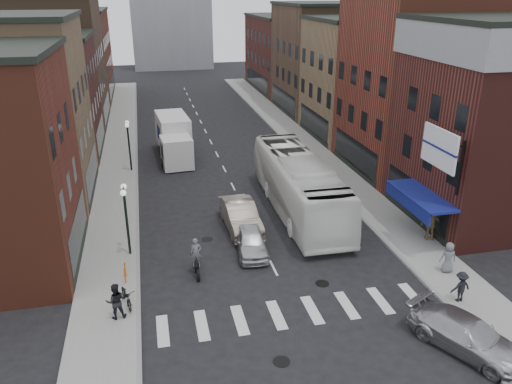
# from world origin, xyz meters

# --- Properties ---
(ground) EXTENTS (160.00, 160.00, 0.00)m
(ground) POSITION_xyz_m (0.00, 0.00, 0.00)
(ground) COLOR black
(ground) RESTS_ON ground
(sidewalk_left) EXTENTS (3.00, 74.00, 0.15)m
(sidewalk_left) POSITION_xyz_m (-8.50, 22.00, 0.07)
(sidewalk_left) COLOR gray
(sidewalk_left) RESTS_ON ground
(sidewalk_right) EXTENTS (3.00, 74.00, 0.15)m
(sidewalk_right) POSITION_xyz_m (8.50, 22.00, 0.07)
(sidewalk_right) COLOR gray
(sidewalk_right) RESTS_ON ground
(curb_left) EXTENTS (0.20, 74.00, 0.16)m
(curb_left) POSITION_xyz_m (-7.00, 22.00, 0.00)
(curb_left) COLOR gray
(curb_left) RESTS_ON ground
(curb_right) EXTENTS (0.20, 74.00, 0.16)m
(curb_right) POSITION_xyz_m (7.00, 22.00, 0.00)
(curb_right) COLOR gray
(curb_right) RESTS_ON ground
(crosswalk_stripes) EXTENTS (12.00, 2.20, 0.01)m
(crosswalk_stripes) POSITION_xyz_m (0.00, -3.00, 0.00)
(crosswalk_stripes) COLOR silver
(crosswalk_stripes) RESTS_ON ground
(bldg_left_mid_a) EXTENTS (10.30, 10.20, 12.30)m
(bldg_left_mid_a) POSITION_xyz_m (-14.99, 14.00, 6.15)
(bldg_left_mid_a) COLOR #856849
(bldg_left_mid_a) RESTS_ON ground
(bldg_left_mid_b) EXTENTS (10.30, 10.20, 10.30)m
(bldg_left_mid_b) POSITION_xyz_m (-14.99, 24.00, 5.15)
(bldg_left_mid_b) COLOR #471C19
(bldg_left_mid_b) RESTS_ON ground
(bldg_left_far_a) EXTENTS (10.30, 12.20, 13.30)m
(bldg_left_far_a) POSITION_xyz_m (-14.99, 35.00, 6.65)
(bldg_left_far_a) COLOR #483424
(bldg_left_far_a) RESTS_ON ground
(bldg_left_far_b) EXTENTS (10.30, 16.20, 11.30)m
(bldg_left_far_b) POSITION_xyz_m (-14.99, 49.00, 5.65)
(bldg_left_far_b) COLOR #60291B
(bldg_left_far_b) RESTS_ON ground
(bldg_right_corner) EXTENTS (10.30, 9.20, 12.30)m
(bldg_right_corner) POSITION_xyz_m (14.99, 4.50, 6.15)
(bldg_right_corner) COLOR #471C19
(bldg_right_corner) RESTS_ON ground
(bldg_right_mid_a) EXTENTS (10.30, 10.20, 14.30)m
(bldg_right_mid_a) POSITION_xyz_m (15.00, 14.00, 7.15)
(bldg_right_mid_a) COLOR #60291B
(bldg_right_mid_a) RESTS_ON ground
(bldg_right_mid_b) EXTENTS (10.30, 10.20, 11.30)m
(bldg_right_mid_b) POSITION_xyz_m (14.99, 24.00, 5.65)
(bldg_right_mid_b) COLOR #856849
(bldg_right_mid_b) RESTS_ON ground
(bldg_right_far_a) EXTENTS (10.30, 12.20, 12.30)m
(bldg_right_far_a) POSITION_xyz_m (14.99, 35.00, 6.15)
(bldg_right_far_a) COLOR #483424
(bldg_right_far_a) RESTS_ON ground
(bldg_right_far_b) EXTENTS (10.30, 16.20, 10.30)m
(bldg_right_far_b) POSITION_xyz_m (14.99, 49.00, 5.15)
(bldg_right_far_b) COLOR #471C19
(bldg_right_far_b) RESTS_ON ground
(awning_blue) EXTENTS (1.80, 5.00, 0.78)m
(awning_blue) POSITION_xyz_m (8.93, 2.50, 2.63)
(awning_blue) COLOR navy
(awning_blue) RESTS_ON ground
(billboard_sign) EXTENTS (1.52, 3.00, 3.70)m
(billboard_sign) POSITION_xyz_m (8.59, 0.50, 6.13)
(billboard_sign) COLOR black
(billboard_sign) RESTS_ON ground
(streetlamp_near) EXTENTS (0.32, 1.22, 4.11)m
(streetlamp_near) POSITION_xyz_m (-7.40, 4.00, 2.91)
(streetlamp_near) COLOR black
(streetlamp_near) RESTS_ON ground
(streetlamp_far) EXTENTS (0.32, 1.22, 4.11)m
(streetlamp_far) POSITION_xyz_m (-7.40, 18.00, 2.91)
(streetlamp_far) COLOR black
(streetlamp_far) RESTS_ON ground
(bike_rack) EXTENTS (0.08, 0.68, 0.80)m
(bike_rack) POSITION_xyz_m (-7.60, 1.30, 0.55)
(bike_rack) COLOR #D8590C
(bike_rack) RESTS_ON sidewalk_left
(box_truck) EXTENTS (2.88, 8.25, 3.52)m
(box_truck) POSITION_xyz_m (-3.70, 20.81, 1.74)
(box_truck) COLOR white
(box_truck) RESTS_ON ground
(motorcycle_rider) EXTENTS (0.59, 2.00, 2.04)m
(motorcycle_rider) POSITION_xyz_m (-4.02, 1.31, 0.95)
(motorcycle_rider) COLOR black
(motorcycle_rider) RESTS_ON ground
(transit_bus) EXTENTS (3.39, 13.53, 3.75)m
(transit_bus) POSITION_xyz_m (3.43, 7.77, 1.88)
(transit_bus) COLOR white
(transit_bus) RESTS_ON ground
(sedan_left_near) EXTENTS (1.96, 4.20, 1.39)m
(sedan_left_near) POSITION_xyz_m (-0.80, 3.00, 0.70)
(sedan_left_near) COLOR silver
(sedan_left_near) RESTS_ON ground
(sedan_left_far) EXTENTS (1.99, 5.23, 1.70)m
(sedan_left_far) POSITION_xyz_m (-0.80, 6.00, 0.85)
(sedan_left_far) COLOR #BBAB98
(sedan_left_far) RESTS_ON ground
(curb_car) EXTENTS (3.98, 5.25, 1.42)m
(curb_car) POSITION_xyz_m (6.03, -6.94, 0.71)
(curb_car) COLOR #B1B1B6
(curb_car) RESTS_ON ground
(parked_bicycle) EXTENTS (1.02, 1.83, 0.91)m
(parked_bicycle) POSITION_xyz_m (-7.50, -0.88, 0.61)
(parked_bicycle) COLOR black
(parked_bicycle) RESTS_ON sidewalk_left
(ped_left_solo) EXTENTS (0.87, 0.56, 1.70)m
(ped_left_solo) POSITION_xyz_m (-7.92, -1.80, 1.00)
(ped_left_solo) COLOR black
(ped_left_solo) RESTS_ON sidewalk_left
(ped_right_a) EXTENTS (1.02, 0.56, 1.52)m
(ped_right_a) POSITION_xyz_m (7.66, -4.00, 0.91)
(ped_right_a) COLOR black
(ped_right_a) RESTS_ON sidewalk_right
(ped_right_b) EXTENTS (1.26, 0.86, 1.96)m
(ped_right_b) POSITION_xyz_m (9.60, 1.86, 1.13)
(ped_right_b) COLOR olive
(ped_right_b) RESTS_ON sidewalk_right
(ped_right_c) EXTENTS (0.90, 0.68, 1.65)m
(ped_right_c) POSITION_xyz_m (8.57, -1.55, 0.98)
(ped_right_c) COLOR slate
(ped_right_c) RESTS_ON sidewalk_right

